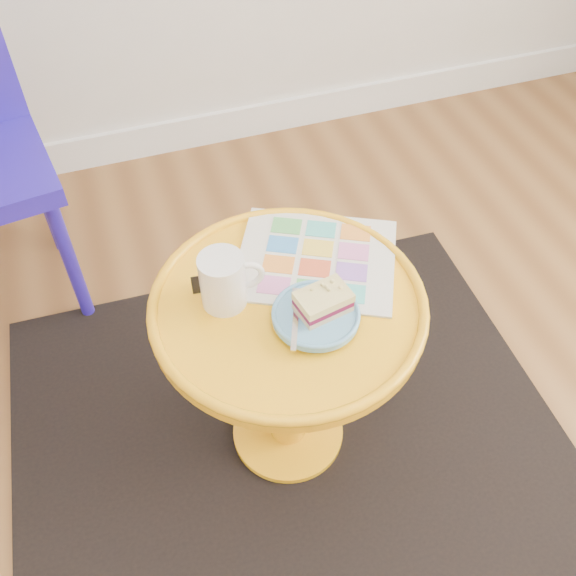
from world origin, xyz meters
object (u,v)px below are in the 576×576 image
object	(u,v)px
side_table	(288,347)
plate	(316,316)
newspaper	(316,259)
mug	(224,279)

from	to	relation	value
side_table	plate	size ratio (longest dim) A/B	3.27
newspaper	mug	size ratio (longest dim) A/B	2.56
mug	plate	xyz separation A→B (m)	(0.14, -0.10, -0.04)
newspaper	plate	bearing A→B (deg)	-83.98
newspaper	mug	bearing A→B (deg)	-140.05
side_table	plate	distance (m)	0.17
side_table	plate	world-z (taller)	plate
mug	plate	world-z (taller)	mug
side_table	mug	xyz separation A→B (m)	(-0.11, 0.04, 0.20)
mug	plate	distance (m)	0.18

